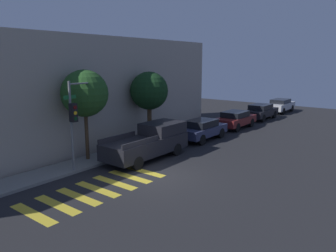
% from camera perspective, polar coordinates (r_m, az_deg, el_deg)
% --- Properties ---
extents(ground_plane, '(60.00, 60.00, 0.00)m').
position_cam_1_polar(ground_plane, '(16.11, -2.77, -8.68)').
color(ground_plane, black).
extents(sidewalk, '(26.00, 1.83, 0.14)m').
position_cam_1_polar(sidewalk, '(18.90, -12.33, -5.67)').
color(sidewalk, slate).
rests_on(sidewalk, ground).
extents(building_row, '(26.00, 6.00, 7.00)m').
position_cam_1_polar(building_row, '(21.71, -20.07, 5.33)').
color(building_row, '#A89E8E').
rests_on(building_row, ground).
extents(crosswalk, '(6.45, 2.60, 0.00)m').
position_cam_1_polar(crosswalk, '(14.85, -12.21, -10.70)').
color(crosswalk, gold).
rests_on(crosswalk, ground).
extents(traffic_light_pole, '(2.07, 0.56, 4.55)m').
position_cam_1_polar(traffic_light_pole, '(16.68, -15.37, 2.85)').
color(traffic_light_pole, slate).
rests_on(traffic_light_pole, ground).
extents(pickup_truck, '(5.44, 2.03, 1.90)m').
position_cam_1_polar(pickup_truck, '(18.77, -3.18, -2.70)').
color(pickup_truck, black).
rests_on(pickup_truck, ground).
extents(sedan_near_corner, '(4.20, 1.81, 1.43)m').
position_cam_1_polar(sedan_near_corner, '(23.21, 5.93, -0.53)').
color(sedan_near_corner, '#2D3351').
rests_on(sedan_near_corner, ground).
extents(sedan_middle, '(4.28, 1.87, 1.41)m').
position_cam_1_polar(sedan_middle, '(27.67, 11.65, 1.21)').
color(sedan_middle, maroon).
rests_on(sedan_middle, ground).
extents(sedan_far_end, '(4.51, 1.83, 1.44)m').
position_cam_1_polar(sedan_far_end, '(32.47, 15.85, 2.50)').
color(sedan_far_end, black).
rests_on(sedan_far_end, ground).
extents(sedan_tail_of_row, '(4.55, 1.75, 1.44)m').
position_cam_1_polar(sedan_tail_of_row, '(37.50, 19.01, 3.46)').
color(sedan_tail_of_row, '#B7BABF').
rests_on(sedan_tail_of_row, ground).
extents(tree_near_corner, '(2.53, 2.53, 5.05)m').
position_cam_1_polar(tree_near_corner, '(18.15, -14.30, 5.48)').
color(tree_near_corner, '#42301E').
rests_on(tree_near_corner, ground).
extents(tree_midblock, '(2.52, 2.52, 4.81)m').
position_cam_1_polar(tree_midblock, '(21.76, -3.30, 6.07)').
color(tree_midblock, '#4C3823').
rests_on(tree_midblock, ground).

